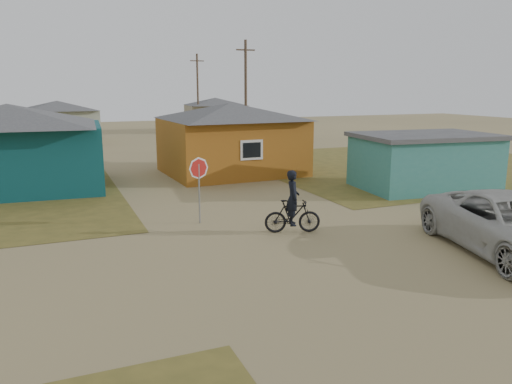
# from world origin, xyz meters

# --- Properties ---
(ground) EXTENTS (120.00, 120.00, 0.00)m
(ground) POSITION_xyz_m (0.00, 0.00, 0.00)
(ground) COLOR #958356
(grass_ne) EXTENTS (20.00, 18.00, 0.00)m
(grass_ne) POSITION_xyz_m (14.00, 13.00, 0.01)
(grass_ne) COLOR brown
(grass_ne) RESTS_ON ground
(house_teal) EXTENTS (8.93, 7.08, 4.00)m
(house_teal) POSITION_xyz_m (-8.50, 13.50, 2.05)
(house_teal) COLOR #0B3A3E
(house_teal) RESTS_ON ground
(house_yellow) EXTENTS (7.72, 6.76, 3.90)m
(house_yellow) POSITION_xyz_m (2.50, 14.00, 2.00)
(house_yellow) COLOR #9A5917
(house_yellow) RESTS_ON ground
(shed_turquoise) EXTENTS (6.71, 4.93, 2.60)m
(shed_turquoise) POSITION_xyz_m (9.50, 6.50, 1.31)
(shed_turquoise) COLOR teal
(shed_turquoise) RESTS_ON ground
(house_pale_west) EXTENTS (7.04, 6.15, 3.60)m
(house_pale_west) POSITION_xyz_m (-6.00, 34.00, 1.86)
(house_pale_west) COLOR #959C86
(house_pale_west) RESTS_ON ground
(house_beige_east) EXTENTS (6.95, 6.05, 3.60)m
(house_beige_east) POSITION_xyz_m (10.00, 40.00, 1.86)
(house_beige_east) COLOR gray
(house_beige_east) RESTS_ON ground
(utility_pole_near) EXTENTS (1.40, 0.20, 8.00)m
(utility_pole_near) POSITION_xyz_m (6.50, 22.00, 4.14)
(utility_pole_near) COLOR brown
(utility_pole_near) RESTS_ON ground
(utility_pole_far) EXTENTS (1.40, 0.20, 8.00)m
(utility_pole_far) POSITION_xyz_m (7.50, 38.00, 4.14)
(utility_pole_far) COLOR brown
(utility_pole_far) RESTS_ON ground
(stop_sign) EXTENTS (0.77, 0.12, 2.36)m
(stop_sign) POSITION_xyz_m (-2.09, 4.51, 1.74)
(stop_sign) COLOR gray
(stop_sign) RESTS_ON ground
(cyclist) EXTENTS (1.92, 1.07, 2.09)m
(cyclist) POSITION_xyz_m (0.42, 2.21, 0.76)
(cyclist) COLOR black
(cyclist) RESTS_ON ground
(vehicle) EXTENTS (4.23, 6.70, 1.73)m
(vehicle) POSITION_xyz_m (5.26, -2.15, 0.86)
(vehicle) COLOR #B2B3AF
(vehicle) RESTS_ON ground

